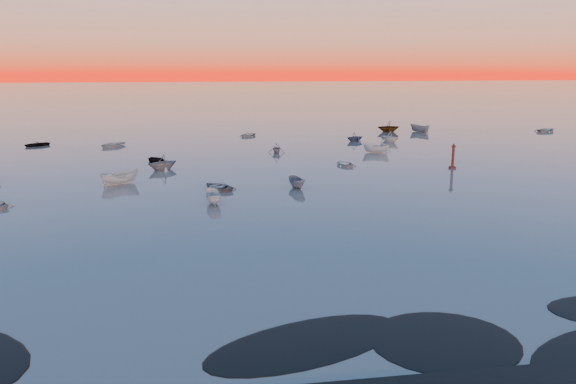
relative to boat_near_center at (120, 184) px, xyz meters
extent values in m
plane|color=#685C56|center=(15.67, 62.05, 0.00)|extent=(600.00, 600.00, 0.00)
imported|color=beige|center=(0.00, 0.00, 0.00)|extent=(3.65, 4.59, 1.47)
cylinder|color=#49160F|center=(39.33, 3.55, 0.05)|extent=(0.91, 0.91, 0.30)
cylinder|color=#49160F|center=(39.33, 3.55, 1.32)|extent=(0.32, 0.32, 2.64)
cone|color=#49160F|center=(39.33, 3.55, 2.89)|extent=(0.61, 0.61, 0.51)
camera|label=1|loc=(8.78, -60.80, 12.55)|focal=35.00mm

